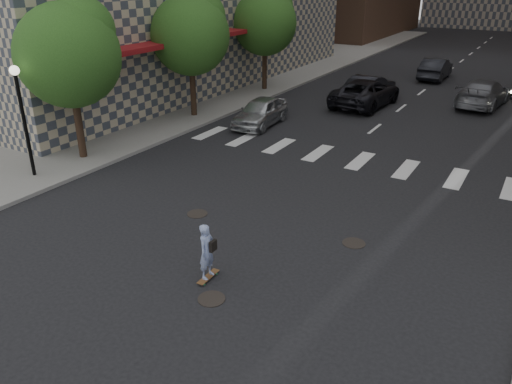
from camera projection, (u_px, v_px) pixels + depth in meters
ground at (227, 244)px, 15.09m from camera, size 160.00×160.00×0.00m
sidewalk_left at (213, 80)px, 37.53m from camera, size 13.00×80.00×0.15m
lamppost at (21, 106)px, 18.70m from camera, size 0.36×0.36×4.28m
tree_a at (71, 50)px, 20.06m from camera, size 4.20×4.20×6.60m
tree_b at (192, 31)px, 26.35m from camera, size 4.20×4.20×6.60m
tree_c at (266, 20)px, 32.65m from camera, size 4.20×4.20×6.60m
manhole_a at (211, 299)px, 12.56m from camera, size 0.70×0.70×0.02m
manhole_b at (197, 214)px, 16.95m from camera, size 0.70×0.70×0.02m
manhole_c at (354, 243)px, 15.12m from camera, size 0.70×0.70×0.02m
skateboarder at (207, 251)px, 13.03m from camera, size 0.40×0.82×1.63m
silver_sedan at (260, 112)px, 26.42m from camera, size 2.08×4.42×1.46m
traffic_car_a at (369, 88)px, 31.64m from camera, size 2.22×4.93×1.57m
traffic_car_b at (484, 93)px, 30.18m from camera, size 2.89×5.76×1.61m
traffic_car_c at (366, 93)px, 30.23m from camera, size 3.09×6.00×1.62m
traffic_car_e at (435, 69)px, 37.75m from camera, size 1.67×4.77×1.57m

